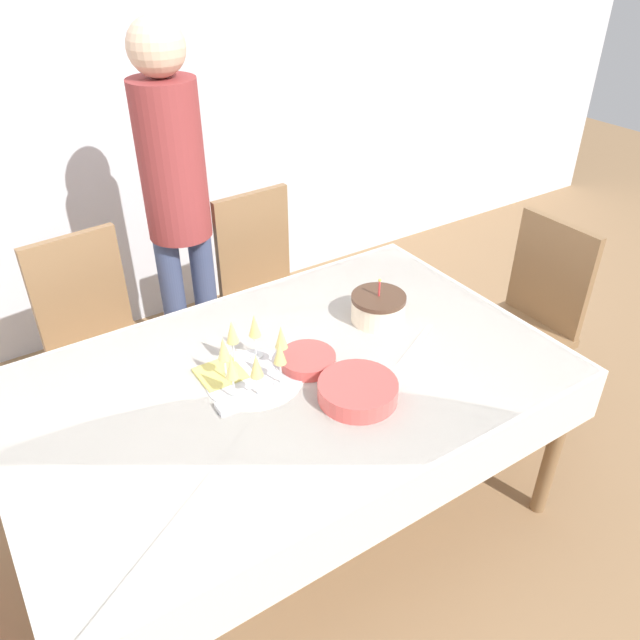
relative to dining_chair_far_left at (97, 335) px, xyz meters
The scene contains 14 objects.
ground_plane 1.14m from the dining_chair_far_left, 64.99° to the right, with size 12.00×12.00×0.00m, color #93704C.
wall_back 1.27m from the dining_chair_far_left, 64.11° to the left, with size 8.00×0.05×2.70m.
dining_table 1.01m from the dining_chair_far_left, 64.99° to the right, with size 1.89×1.19×0.73m.
dining_chair_far_left is the anchor object (origin of this frame).
dining_chair_far_right 0.84m from the dining_chair_far_left, ahead, with size 0.44×0.44×0.97m.
dining_chair_right_end 1.92m from the dining_chair_far_left, 28.39° to the right, with size 0.42×0.42×0.97m.
birthday_cake 1.23m from the dining_chair_far_left, 41.98° to the right, with size 0.21×0.21×0.18m.
champagne_tray 0.97m from the dining_chair_far_left, 69.94° to the right, with size 0.33×0.33×0.18m.
plate_stack_main 1.29m from the dining_chair_far_left, 64.17° to the right, with size 0.26×0.26×0.06m.
plate_stack_dessert 1.06m from the dining_chair_far_left, 60.44° to the right, with size 0.20×0.20×0.04m.
cake_knife 1.38m from the dining_chair_far_left, 48.62° to the right, with size 0.28×0.15×0.00m.
fork_pile 1.01m from the dining_chair_far_left, 76.83° to the right, with size 0.17×0.07×0.02m.
napkin_pile 0.85m from the dining_chair_far_left, 73.63° to the right, with size 0.15×0.15×0.01m.
person_standing 0.72m from the dining_chair_far_left, 11.77° to the left, with size 0.28×0.28×1.76m.
Camera 1 is at (-0.84, -1.47, 2.07)m, focal length 35.00 mm.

